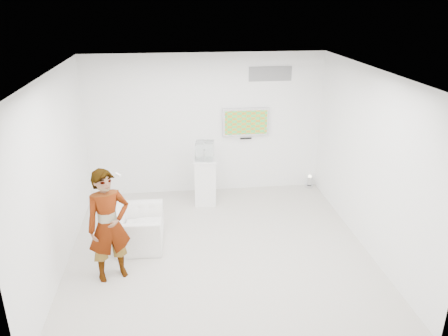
{
  "coord_description": "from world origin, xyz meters",
  "views": [
    {
      "loc": [
        -0.69,
        -6.41,
        4.04
      ],
      "look_at": [
        0.16,
        0.6,
        1.26
      ],
      "focal_mm": 35.0,
      "sensor_mm": 36.0,
      "label": 1
    }
  ],
  "objects_px": {
    "armchair": "(137,229)",
    "floor_uplight": "(309,181)",
    "person": "(109,226)",
    "pedestal": "(205,181)",
    "tv": "(246,122)"
  },
  "relations": [
    {
      "from": "person",
      "to": "tv",
      "type": "bearing_deg",
      "value": 26.83
    },
    {
      "from": "armchair",
      "to": "pedestal",
      "type": "relative_size",
      "value": 1.01
    },
    {
      "from": "person",
      "to": "armchair",
      "type": "height_order",
      "value": "person"
    },
    {
      "from": "armchair",
      "to": "floor_uplight",
      "type": "height_order",
      "value": "armchair"
    },
    {
      "from": "person",
      "to": "pedestal",
      "type": "xyz_separation_m",
      "value": [
        1.61,
        2.4,
        -0.4
      ]
    },
    {
      "from": "person",
      "to": "pedestal",
      "type": "height_order",
      "value": "person"
    },
    {
      "from": "tv",
      "to": "pedestal",
      "type": "relative_size",
      "value": 1.02
    },
    {
      "from": "person",
      "to": "armchair",
      "type": "bearing_deg",
      "value": 47.15
    },
    {
      "from": "pedestal",
      "to": "floor_uplight",
      "type": "relative_size",
      "value": 3.44
    },
    {
      "from": "tv",
      "to": "person",
      "type": "distance_m",
      "value": 4.0
    },
    {
      "from": "armchair",
      "to": "floor_uplight",
      "type": "xyz_separation_m",
      "value": [
        3.7,
        2.04,
        -0.18
      ]
    },
    {
      "from": "tv",
      "to": "floor_uplight",
      "type": "relative_size",
      "value": 3.52
    },
    {
      "from": "person",
      "to": "pedestal",
      "type": "relative_size",
      "value": 1.81
    },
    {
      "from": "person",
      "to": "floor_uplight",
      "type": "bearing_deg",
      "value": 13.03
    },
    {
      "from": "tv",
      "to": "pedestal",
      "type": "xyz_separation_m",
      "value": [
        -0.93,
        -0.61,
        -1.06
      ]
    }
  ]
}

